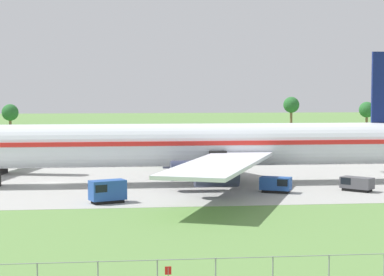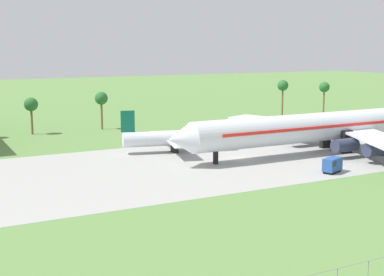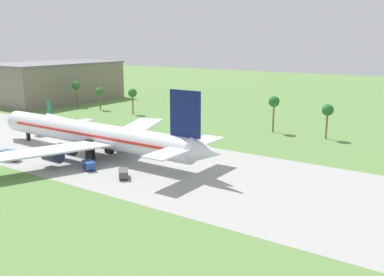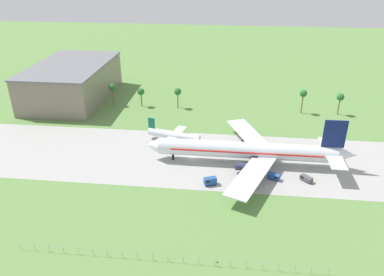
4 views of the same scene
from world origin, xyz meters
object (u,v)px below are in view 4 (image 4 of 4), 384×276
Objects in this scene: fuel_truck at (210,181)px; baggage_tug at (274,177)px; jet_airliner at (250,151)px; no_stopping_sign at (217,263)px; terminal_building at (72,81)px; regional_aircraft at (174,135)px; catering_van at (306,178)px.

baggage_tug is at bearing 14.94° from fuel_truck.
jet_airliner reaches higher than no_stopping_sign.
fuel_truck is at bearing -165.06° from baggage_tug.
jet_airliner is 21.64m from fuel_truck.
terminal_building reaches higher than no_stopping_sign.
jet_airliner is at bearing 49.26° from fuel_truck.
fuel_truck reaches higher than baggage_tug.
regional_aircraft is 4.84× the size of fuel_truck.
fuel_truck reaches higher than catering_van.
fuel_truck is 33.66m from catering_van.
fuel_truck is at bearing -60.65° from regional_aircraft.
no_stopping_sign is at bearing -123.49° from catering_van.
baggage_tug is 0.96× the size of fuel_truck.
baggage_tug is (8.37, -10.17, -4.43)m from jet_airliner.
baggage_tug is (39.57, -24.90, -1.97)m from regional_aircraft.
fuel_truck is at bearing -44.14° from terminal_building.
terminal_building is (-62.19, 46.34, 6.38)m from regional_aircraft.
jet_airliner is at bearing 129.46° from baggage_tug.
baggage_tug is 23.02m from fuel_truck.
jet_airliner is 17.41× the size of baggage_tug.
terminal_building is at bearing 135.86° from fuel_truck.
regional_aircraft reaches higher than fuel_truck.
terminal_building is (-79.53, 77.17, 8.00)m from fuel_truck.
regional_aircraft is at bearing 154.73° from jet_airliner.
regional_aircraft is 71.35m from no_stopping_sign.
fuel_truck is at bearing -130.74° from jet_airliner.
fuel_truck is 37.35m from no_stopping_sign.
terminal_building is (-101.76, 71.23, 8.35)m from baggage_tug.
no_stopping_sign is (-9.39, -53.18, -4.51)m from jet_airliner.
terminal_building is (-84.00, 114.24, 8.43)m from no_stopping_sign.
baggage_tug is 2.66× the size of no_stopping_sign.
jet_airliner is 3.44× the size of regional_aircraft.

